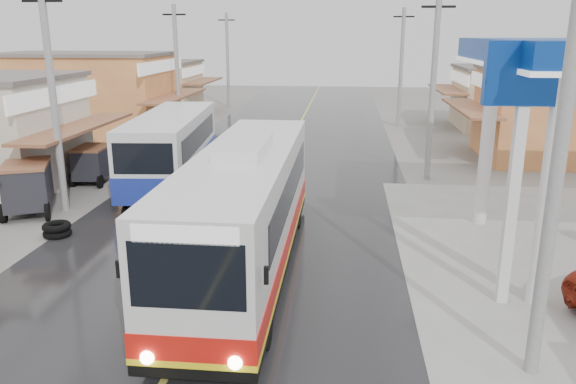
{
  "coord_description": "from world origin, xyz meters",
  "views": [
    {
      "loc": [
        3.28,
        -9.97,
        6.36
      ],
      "look_at": [
        1.6,
        6.42,
        1.67
      ],
      "focal_mm": 35.0,
      "sensor_mm": 36.0,
      "label": 1
    }
  ],
  "objects_px": {
    "tricycle_near": "(92,162)",
    "tricycle_far": "(27,185)",
    "second_bus": "(172,148)",
    "tyre_stack": "(57,230)",
    "cyclist": "(144,177)",
    "coach_bus": "(246,209)"
  },
  "relations": [
    {
      "from": "coach_bus",
      "to": "tricycle_near",
      "type": "xyz_separation_m",
      "value": [
        -8.3,
        8.49,
        -0.81
      ]
    },
    {
      "from": "second_bus",
      "to": "tyre_stack",
      "type": "xyz_separation_m",
      "value": [
        -1.82,
        -6.71,
        -1.4
      ]
    },
    {
      "from": "second_bus",
      "to": "tricycle_near",
      "type": "distance_m",
      "value": 3.63
    },
    {
      "from": "tricycle_far",
      "to": "tyre_stack",
      "type": "relative_size",
      "value": 3.01
    },
    {
      "from": "coach_bus",
      "to": "tricycle_near",
      "type": "bearing_deg",
      "value": 134.4
    },
    {
      "from": "cyclist",
      "to": "tyre_stack",
      "type": "relative_size",
      "value": 2.14
    },
    {
      "from": "second_bus",
      "to": "cyclist",
      "type": "height_order",
      "value": "second_bus"
    },
    {
      "from": "tricycle_far",
      "to": "tricycle_near",
      "type": "bearing_deg",
      "value": 61.95
    },
    {
      "from": "coach_bus",
      "to": "tricycle_near",
      "type": "height_order",
      "value": "coach_bus"
    },
    {
      "from": "tricycle_near",
      "to": "tyre_stack",
      "type": "height_order",
      "value": "tricycle_near"
    },
    {
      "from": "coach_bus",
      "to": "cyclist",
      "type": "relative_size",
      "value": 5.96
    },
    {
      "from": "coach_bus",
      "to": "tyre_stack",
      "type": "distance_m",
      "value": 6.99
    },
    {
      "from": "cyclist",
      "to": "tricycle_far",
      "type": "xyz_separation_m",
      "value": [
        -3.11,
        -3.36,
        0.45
      ]
    },
    {
      "from": "coach_bus",
      "to": "tyre_stack",
      "type": "relative_size",
      "value": 12.77
    },
    {
      "from": "cyclist",
      "to": "tricycle_near",
      "type": "xyz_separation_m",
      "value": [
        -2.71,
        1.1,
        0.29
      ]
    },
    {
      "from": "tricycle_near",
      "to": "tricycle_far",
      "type": "xyz_separation_m",
      "value": [
        -0.4,
        -4.46,
        0.16
      ]
    },
    {
      "from": "cyclist",
      "to": "tricycle_near",
      "type": "distance_m",
      "value": 2.94
    },
    {
      "from": "coach_bus",
      "to": "second_bus",
      "type": "height_order",
      "value": "coach_bus"
    },
    {
      "from": "second_bus",
      "to": "tyre_stack",
      "type": "distance_m",
      "value": 7.09
    },
    {
      "from": "coach_bus",
      "to": "tricycle_far",
      "type": "relative_size",
      "value": 4.24
    },
    {
      "from": "tricycle_near",
      "to": "tricycle_far",
      "type": "relative_size",
      "value": 0.78
    },
    {
      "from": "second_bus",
      "to": "cyclist",
      "type": "bearing_deg",
      "value": -129.89
    }
  ]
}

